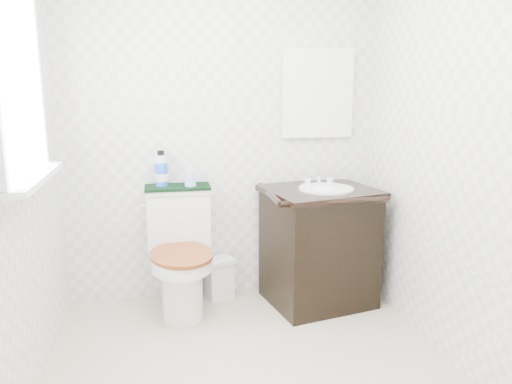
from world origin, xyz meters
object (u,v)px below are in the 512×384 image
object	(u,v)px
toilet	(181,259)
trash_bin	(219,278)
vanity	(319,243)
cup	(190,179)
mouthwash_bottle	(161,170)

from	to	relation	value
toilet	trash_bin	distance (m)	0.37
toilet	vanity	world-z (taller)	vanity
toilet	vanity	bearing A→B (deg)	-3.78
vanity	toilet	bearing A→B (deg)	176.22
vanity	cup	distance (m)	1.00
toilet	trash_bin	xyz separation A→B (m)	(0.27, 0.13, -0.21)
toilet	mouthwash_bottle	size ratio (longest dim) A/B	3.42
toilet	trash_bin	size ratio (longest dim) A/B	2.78
toilet	vanity	size ratio (longest dim) A/B	0.89
trash_bin	toilet	bearing A→B (deg)	-154.02
vanity	trash_bin	bearing A→B (deg)	163.90
mouthwash_bottle	cup	world-z (taller)	mouthwash_bottle
trash_bin	cup	world-z (taller)	cup
mouthwash_bottle	trash_bin	bearing A→B (deg)	-2.19
vanity	cup	size ratio (longest dim) A/B	9.30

